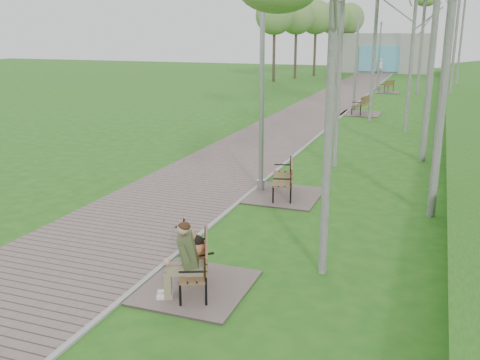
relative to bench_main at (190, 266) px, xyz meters
name	(u,v)px	position (x,y,z in m)	size (l,w,h in m)	color
ground	(186,248)	(-0.87, 1.60, -0.43)	(120.00, 120.00, 0.00)	#215F18
walkway	(321,107)	(-2.62, 23.10, -0.41)	(3.50, 67.00, 0.04)	#73605D
kerb	(351,108)	(-0.87, 23.10, -0.40)	(0.10, 67.00, 0.05)	#999993
building_north	(382,53)	(-2.37, 52.57, 1.57)	(10.00, 5.20, 4.00)	#9E9E99
bench_main	(190,266)	(0.00, 0.00, 0.00)	(1.76, 1.96, 1.54)	#73605D
bench_second	(282,188)	(0.01, 5.70, -0.21)	(1.91, 2.12, 1.17)	#73605D
bench_third	(361,110)	(-0.10, 21.24, -0.20)	(1.98, 2.20, 1.22)	#73605D
bench_far	(386,90)	(0.17, 32.27, -0.23)	(1.75, 1.94, 1.07)	#73605D
lamp_post_near	(262,97)	(-0.68, 5.94, 2.16)	(0.21, 0.21, 5.54)	#95979C
lamp_post_second	(356,66)	(-0.69, 22.67, 1.99)	(0.20, 0.20, 5.18)	#95979C
lamp_post_third	(379,58)	(-0.69, 34.19, 1.86)	(0.19, 0.19, 4.89)	#95979C
pedestrian_near	(380,66)	(-2.11, 49.52, 0.33)	(0.56, 0.36, 1.52)	white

